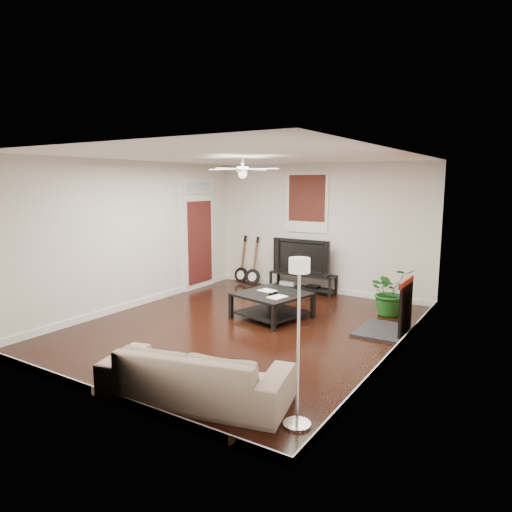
{
  "coord_description": "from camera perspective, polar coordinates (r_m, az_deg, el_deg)",
  "views": [
    {
      "loc": [
        4.11,
        -6.14,
        2.4
      ],
      "look_at": [
        0.0,
        0.4,
        1.15
      ],
      "focal_mm": 32.18,
      "sensor_mm": 36.0,
      "label": 1
    }
  ],
  "objects": [
    {
      "name": "room",
      "position": [
        7.45,
        -1.64,
        1.48
      ],
      "size": [
        5.01,
        6.01,
        2.81
      ],
      "color": "black",
      "rests_on": "ground"
    },
    {
      "name": "door_left",
      "position": [
        10.44,
        -7.08,
        2.81
      ],
      "size": [
        0.08,
        1.0,
        2.5
      ],
      "primitive_type": "cube",
      "color": "white",
      "rests_on": "wall_left"
    },
    {
      "name": "window_back",
      "position": [
        10.13,
        6.35,
        6.6
      ],
      "size": [
        1.0,
        0.06,
        1.3
      ],
      "primitive_type": "cube",
      "color": "#3A1910",
      "rests_on": "wall_back"
    },
    {
      "name": "guitar_left",
      "position": [
        10.88,
        -1.86,
        -0.45
      ],
      "size": [
        0.36,
        0.26,
        1.16
      ],
      "primitive_type": null,
      "rotation": [
        0.0,
        0.0,
        -0.03
      ],
      "color": "black",
      "rests_on": "floor"
    },
    {
      "name": "potted_plant",
      "position": [
        8.68,
        16.4,
        -4.22
      ],
      "size": [
        1.04,
        1.05,
        0.88
      ],
      "primitive_type": "imported",
      "rotation": [
        0.0,
        0.0,
        0.84
      ],
      "color": "#19591B",
      "rests_on": "floor"
    },
    {
      "name": "coffee_table",
      "position": [
        8.18,
        2.0,
        -6.18
      ],
      "size": [
        1.31,
        1.31,
        0.46
      ],
      "primitive_type": "cube",
      "rotation": [
        0.0,
        0.0,
        -0.22
      ],
      "color": "black",
      "rests_on": "floor"
    },
    {
      "name": "ceiling_fan",
      "position": [
        7.39,
        -1.68,
        10.74
      ],
      "size": [
        1.24,
        1.24,
        0.32
      ],
      "primitive_type": null,
      "color": "white",
      "rests_on": "ceiling"
    },
    {
      "name": "sofa",
      "position": [
        5.27,
        -7.51,
        -14.3
      ],
      "size": [
        2.22,
        1.28,
        0.61
      ],
      "primitive_type": "imported",
      "rotation": [
        0.0,
        0.0,
        3.38
      ],
      "color": "#C3B192",
      "rests_on": "floor"
    },
    {
      "name": "floor_lamp",
      "position": [
        4.53,
        5.27,
        -10.82
      ],
      "size": [
        0.34,
        0.34,
        1.71
      ],
      "primitive_type": null,
      "rotation": [
        0.0,
        0.0,
        0.23
      ],
      "color": "white",
      "rests_on": "floor"
    },
    {
      "name": "guitar_right",
      "position": [
        10.66,
        -0.39,
        -0.64
      ],
      "size": [
        0.37,
        0.28,
        1.16
      ],
      "primitive_type": null,
      "rotation": [
        0.0,
        0.0,
        0.07
      ],
      "color": "black",
      "rests_on": "floor"
    },
    {
      "name": "brick_accent",
      "position": [
        7.39,
        19.17,
        0.9
      ],
      "size": [
        0.02,
        2.2,
        2.8
      ],
      "primitive_type": "cube",
      "color": "#A74335",
      "rests_on": "floor"
    },
    {
      "name": "tv",
      "position": [
        10.09,
        5.93,
        0.01
      ],
      "size": [
        1.33,
        0.17,
        0.77
      ],
      "primitive_type": "imported",
      "color": "black",
      "rests_on": "tv_stand"
    },
    {
      "name": "fireplace",
      "position": [
        7.64,
        16.69,
        -5.91
      ],
      "size": [
        0.8,
        1.1,
        0.92
      ],
      "primitive_type": "cube",
      "color": "black",
      "rests_on": "floor"
    },
    {
      "name": "tv_stand",
      "position": [
        10.18,
        5.82,
        -3.29
      ],
      "size": [
        1.48,
        0.4,
        0.42
      ],
      "primitive_type": "cube",
      "color": "black",
      "rests_on": "floor"
    }
  ]
}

